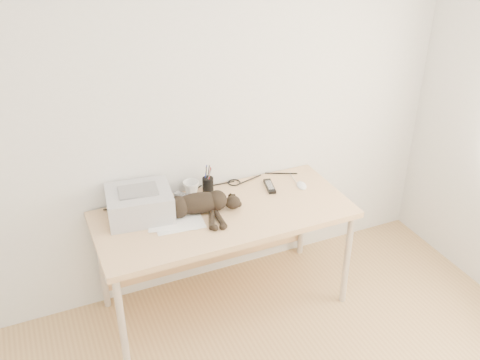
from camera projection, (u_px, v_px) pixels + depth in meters
name	position (u px, v px, depth m)	size (l,w,h in m)	color
wall_back	(201.00, 108.00, 3.34)	(3.50, 3.50, 0.00)	silver
desk	(219.00, 223.00, 3.46)	(1.60, 0.70, 0.74)	#E5B486
printer	(139.00, 203.00, 3.25)	(0.42, 0.37, 0.18)	#BCBCC1
papers	(176.00, 222.00, 3.22)	(0.35, 0.28, 0.01)	white
cat	(196.00, 205.00, 3.28)	(0.62, 0.35, 0.14)	black
mug	(191.00, 188.00, 3.48)	(0.11, 0.11, 0.10)	white
pen_cup	(208.00, 184.00, 3.52)	(0.07, 0.07, 0.19)	black
remote_grey	(186.00, 197.00, 3.46)	(0.05, 0.18, 0.02)	gray
remote_black	(270.00, 186.00, 3.58)	(0.05, 0.18, 0.02)	black
mouse	(302.00, 184.00, 3.60)	(0.06, 0.11, 0.03)	white
cable_tangle	(207.00, 188.00, 3.57)	(1.36, 0.09, 0.01)	black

